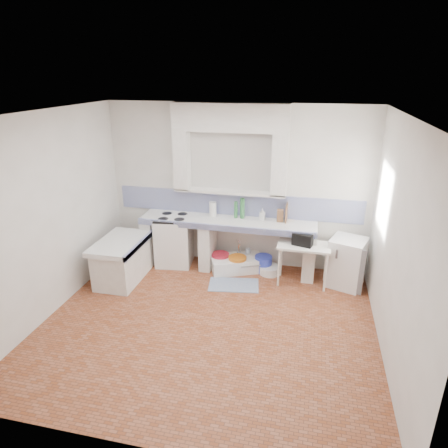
% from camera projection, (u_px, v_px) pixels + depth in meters
% --- Properties ---
extents(floor, '(4.50, 4.50, 0.00)m').
position_uv_depth(floor, '(208.00, 324.00, 5.46)').
color(floor, '#965439').
rests_on(floor, ground).
extents(ceiling, '(4.50, 4.50, 0.00)m').
position_uv_depth(ceiling, '(205.00, 115.00, 4.45)').
color(ceiling, white).
rests_on(ceiling, ground).
extents(wall_back, '(4.50, 0.00, 4.50)m').
position_uv_depth(wall_back, '(237.00, 187.00, 6.77)').
color(wall_back, white).
rests_on(wall_back, ground).
extents(wall_front, '(4.50, 0.00, 4.50)m').
position_uv_depth(wall_front, '(141.00, 322.00, 3.13)').
color(wall_front, white).
rests_on(wall_front, ground).
extents(wall_left, '(0.00, 4.50, 4.50)m').
position_uv_depth(wall_left, '(48.00, 216.00, 5.42)').
color(wall_left, white).
rests_on(wall_left, ground).
extents(wall_right, '(0.00, 4.50, 4.50)m').
position_uv_depth(wall_right, '(397.00, 246.00, 4.49)').
color(wall_right, white).
rests_on(wall_right, ground).
extents(alcove_mass, '(1.90, 0.25, 0.45)m').
position_uv_depth(alcove_mass, '(230.00, 117.00, 6.26)').
color(alcove_mass, white).
rests_on(alcove_mass, ground).
extents(window_frame, '(0.35, 0.86, 1.06)m').
position_uv_depth(window_frame, '(398.00, 199.00, 5.48)').
color(window_frame, '#321F10').
rests_on(window_frame, ground).
extents(lace_valance, '(0.01, 0.84, 0.24)m').
position_uv_depth(lace_valance, '(391.00, 172.00, 5.37)').
color(lace_valance, white).
rests_on(lace_valance, ground).
extents(counter_slab, '(3.00, 0.60, 0.08)m').
position_uv_depth(counter_slab, '(227.00, 222.00, 6.72)').
color(counter_slab, white).
rests_on(counter_slab, ground).
extents(counter_lip, '(3.00, 0.04, 0.10)m').
position_uv_depth(counter_lip, '(224.00, 228.00, 6.46)').
color(counter_lip, navy).
rests_on(counter_lip, ground).
extents(counter_pier_left, '(0.20, 0.55, 0.82)m').
position_uv_depth(counter_pier_left, '(152.00, 239.00, 7.17)').
color(counter_pier_left, white).
rests_on(counter_pier_left, ground).
extents(counter_pier_mid, '(0.20, 0.55, 0.82)m').
position_uv_depth(counter_pier_mid, '(208.00, 245.00, 6.95)').
color(counter_pier_mid, white).
rests_on(counter_pier_mid, ground).
extents(counter_pier_right, '(0.20, 0.55, 0.82)m').
position_uv_depth(counter_pier_right, '(309.00, 254.00, 6.59)').
color(counter_pier_right, white).
rests_on(counter_pier_right, ground).
extents(peninsula_top, '(0.70, 1.10, 0.08)m').
position_uv_depth(peninsula_top, '(120.00, 243.00, 6.39)').
color(peninsula_top, white).
rests_on(peninsula_top, ground).
extents(peninsula_base, '(0.60, 1.00, 0.62)m').
position_uv_depth(peninsula_base, '(122.00, 263.00, 6.51)').
color(peninsula_base, white).
rests_on(peninsula_base, ground).
extents(peninsula_lip, '(0.04, 1.10, 0.10)m').
position_uv_depth(peninsula_lip, '(139.00, 245.00, 6.32)').
color(peninsula_lip, navy).
rests_on(peninsula_lip, ground).
extents(backsplash, '(4.27, 0.03, 0.40)m').
position_uv_depth(backsplash, '(236.00, 204.00, 6.87)').
color(backsplash, navy).
rests_on(backsplash, ground).
extents(stove, '(0.67, 0.65, 0.86)m').
position_uv_depth(stove, '(174.00, 241.00, 7.04)').
color(stove, white).
rests_on(stove, ground).
extents(sink, '(1.01, 0.80, 0.21)m').
position_uv_depth(sink, '(237.00, 264.00, 6.91)').
color(sink, white).
rests_on(sink, ground).
extents(side_table, '(0.84, 0.48, 0.04)m').
position_uv_depth(side_table, '(303.00, 264.00, 6.38)').
color(side_table, white).
rests_on(side_table, ground).
extents(fridge, '(0.66, 0.66, 0.80)m').
position_uv_depth(fridge, '(347.00, 262.00, 6.32)').
color(fridge, white).
rests_on(fridge, ground).
extents(bucket_red, '(0.40, 0.40, 0.29)m').
position_uv_depth(bucket_red, '(220.00, 261.00, 6.94)').
color(bucket_red, '#B81D31').
rests_on(bucket_red, ground).
extents(bucket_orange, '(0.41, 0.41, 0.29)m').
position_uv_depth(bucket_orange, '(237.00, 264.00, 6.81)').
color(bucket_orange, orange).
rests_on(bucket_orange, ground).
extents(bucket_blue, '(0.32, 0.32, 0.28)m').
position_uv_depth(bucket_blue, '(263.00, 264.00, 6.85)').
color(bucket_blue, blue).
rests_on(bucket_blue, ground).
extents(basin_white, '(0.47, 0.47, 0.14)m').
position_uv_depth(basin_white, '(270.00, 270.00, 6.79)').
color(basin_white, white).
rests_on(basin_white, ground).
extents(water_bottle_a, '(0.07, 0.07, 0.26)m').
position_uv_depth(water_bottle_a, '(239.00, 258.00, 7.08)').
color(water_bottle_a, silver).
rests_on(water_bottle_a, ground).
extents(water_bottle_b, '(0.11, 0.11, 0.33)m').
position_uv_depth(water_bottle_b, '(248.00, 257.00, 7.03)').
color(water_bottle_b, silver).
rests_on(water_bottle_b, ground).
extents(black_bag, '(0.35, 0.26, 0.20)m').
position_uv_depth(black_bag, '(303.00, 239.00, 6.22)').
color(black_bag, black).
rests_on(black_bag, side_table).
extents(green_bottle_a, '(0.07, 0.07, 0.28)m').
position_uv_depth(green_bottle_a, '(236.00, 210.00, 6.76)').
color(green_bottle_a, '#337A3E').
rests_on(green_bottle_a, counter_slab).
extents(green_bottle_b, '(0.10, 0.10, 0.35)m').
position_uv_depth(green_bottle_b, '(242.00, 208.00, 6.73)').
color(green_bottle_b, '#337A3E').
rests_on(green_bottle_b, counter_slab).
extents(knife_block, '(0.11, 0.09, 0.21)m').
position_uv_depth(knife_block, '(280.00, 216.00, 6.60)').
color(knife_block, brown).
rests_on(knife_block, counter_slab).
extents(cutting_board, '(0.03, 0.22, 0.31)m').
position_uv_depth(cutting_board, '(287.00, 213.00, 6.58)').
color(cutting_board, brown).
rests_on(cutting_board, counter_slab).
extents(paper_towel, '(0.15, 0.15, 0.25)m').
position_uv_depth(paper_towel, '(213.00, 209.00, 6.85)').
color(paper_towel, white).
rests_on(paper_towel, counter_slab).
extents(soap_bottle, '(0.10, 0.10, 0.20)m').
position_uv_depth(soap_bottle, '(262.00, 214.00, 6.68)').
color(soap_bottle, white).
rests_on(soap_bottle, counter_slab).
extents(rug, '(0.86, 0.57, 0.01)m').
position_uv_depth(rug, '(234.00, 285.00, 6.44)').
color(rug, '#375182').
rests_on(rug, ground).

